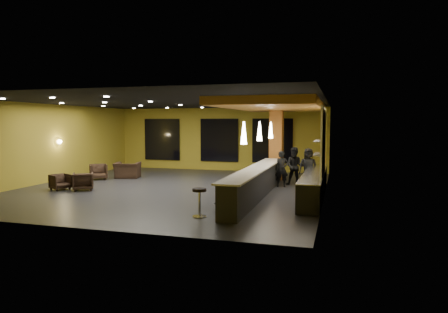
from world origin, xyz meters
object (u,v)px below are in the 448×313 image
(armchair_a, at_px, (60,182))
(prep_counter, at_px, (314,185))
(column, at_px, (276,142))
(bar_stool_2, at_px, (239,181))
(pendant_0, at_px, (244,133))
(bar_stool_3, at_px, (242,178))
(armchair_d, at_px, (127,170))
(staff_b, at_px, (295,166))
(pendant_2, at_px, (271,130))
(bar_stool_4, at_px, (256,171))
(armchair_b, at_px, (83,181))
(staff_c, at_px, (308,167))
(bar_stool_1, at_px, (219,190))
(staff_a, at_px, (282,169))
(bar_counter, at_px, (256,183))
(armchair_c, at_px, (98,172))
(bar_stool_0, at_px, (199,199))
(pendant_1, at_px, (259,131))

(armchair_a, bearing_deg, prep_counter, -56.37)
(column, bearing_deg, bar_stool_2, -98.19)
(pendant_0, height_order, bar_stool_3, pendant_0)
(armchair_d, relative_size, bar_stool_3, 1.62)
(staff_b, bearing_deg, column, 124.49)
(pendant_2, relative_size, bar_stool_4, 0.91)
(prep_counter, bearing_deg, armchair_b, -173.50)
(staff_c, distance_m, armchair_d, 8.62)
(pendant_0, bearing_deg, bar_stool_1, 157.32)
(staff_a, bearing_deg, bar_counter, -117.27)
(staff_c, bearing_deg, prep_counter, -92.75)
(staff_c, relative_size, armchair_b, 2.08)
(bar_counter, xyz_separation_m, armchair_c, (-8.06, 2.31, -0.14))
(prep_counter, height_order, bar_stool_2, prep_counter)
(bar_stool_0, distance_m, bar_stool_4, 7.06)
(pendant_2, bearing_deg, prep_counter, -51.34)
(pendant_1, xyz_separation_m, bar_stool_2, (-0.65, -0.45, -1.81))
(bar_counter, relative_size, bar_stool_2, 9.44)
(pendant_1, relative_size, bar_stool_1, 0.97)
(column, distance_m, armchair_b, 8.68)
(staff_b, bearing_deg, bar_counter, -108.43)
(pendant_0, xyz_separation_m, armchair_a, (-7.82, 1.34, -2.04))
(armchair_c, bearing_deg, bar_stool_2, -54.75)
(pendant_2, xyz_separation_m, bar_stool_0, (-0.92, -6.52, -1.83))
(staff_b, xyz_separation_m, bar_stool_4, (-1.81, 0.50, -0.32))
(column, height_order, bar_stool_0, column)
(armchair_b, relative_size, bar_stool_3, 1.09)
(prep_counter, height_order, armchair_b, prep_counter)
(column, xyz_separation_m, pendant_2, (0.00, -1.60, 0.60))
(bar_stool_1, bearing_deg, bar_counter, 60.82)
(bar_stool_4, bearing_deg, pendant_1, -75.95)
(pendant_1, height_order, bar_stool_3, pendant_1)
(bar_stool_1, xyz_separation_m, bar_stool_3, (-0.00, 3.18, -0.01))
(pendant_0, height_order, staff_b, pendant_0)
(staff_c, bearing_deg, staff_a, -166.78)
(bar_stool_1, relative_size, bar_stool_3, 1.02)
(column, xyz_separation_m, armchair_a, (-7.82, -5.26, -1.44))
(pendant_1, height_order, staff_b, pendant_1)
(pendant_2, bearing_deg, bar_counter, -90.00)
(bar_stool_3, bearing_deg, staff_a, 32.46)
(staff_b, bearing_deg, armchair_a, -156.71)
(staff_a, xyz_separation_m, bar_stool_0, (-1.48, -6.01, -0.22))
(prep_counter, bearing_deg, staff_b, 110.56)
(bar_counter, distance_m, staff_a, 2.56)
(bar_stool_1, bearing_deg, pendant_0, -22.68)
(bar_counter, relative_size, staff_b, 4.90)
(pendant_2, distance_m, armchair_a, 8.88)
(bar_stool_0, relative_size, bar_stool_2, 0.97)
(staff_b, bearing_deg, staff_c, -4.83)
(staff_c, bearing_deg, bar_stool_2, -139.57)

